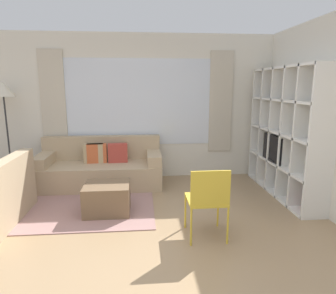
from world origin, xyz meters
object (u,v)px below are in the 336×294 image
at_px(shelving_unit, 287,133).
at_px(folding_chair, 208,197).
at_px(ottoman, 107,198).
at_px(floor_lamp, 3,94).
at_px(couch_main, 101,168).

distance_m(shelving_unit, folding_chair, 2.16).
height_order(shelving_unit, ottoman, shelving_unit).
height_order(ottoman, floor_lamp, floor_lamp).
bearing_deg(ottoman, floor_lamp, 143.13).
height_order(couch_main, ottoman, couch_main).
bearing_deg(couch_main, shelving_unit, -12.79).
bearing_deg(shelving_unit, folding_chair, -138.91).
relative_size(floor_lamp, folding_chair, 2.13).
distance_m(floor_lamp, folding_chair, 3.96).
height_order(couch_main, folding_chair, folding_chair).
relative_size(ottoman, floor_lamp, 0.34).
relative_size(shelving_unit, couch_main, 0.96).
bearing_deg(folding_chair, floor_lamp, -36.05).
relative_size(shelving_unit, folding_chair, 2.38).
relative_size(shelving_unit, ottoman, 3.28).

